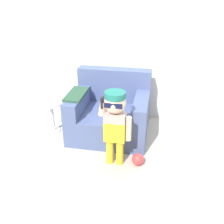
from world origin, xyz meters
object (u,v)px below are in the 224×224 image
at_px(armchair, 110,113).
at_px(side_table, 52,114).
at_px(person_child, 115,118).
at_px(toy_ball, 138,159).

height_order(armchair, side_table, armchair).
bearing_deg(armchair, side_table, -170.16).
xyz_separation_m(armchair, person_child, (0.20, -0.74, 0.32)).
relative_size(armchair, person_child, 1.16).
relative_size(armchair, side_table, 2.38).
bearing_deg(toy_ball, side_table, 156.71).
bearing_deg(person_child, side_table, 150.63).
distance_m(armchair, person_child, 0.83).
height_order(armchair, toy_ball, armchair).
distance_m(side_table, toy_ball, 1.46).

